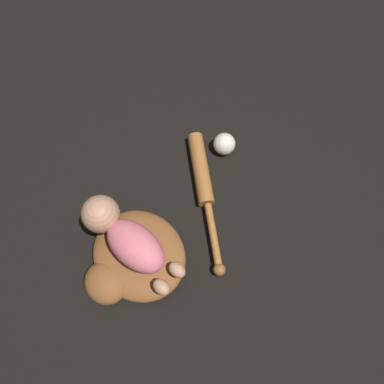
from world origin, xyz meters
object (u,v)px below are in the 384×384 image
baseball_glove (134,259)px  baseball (224,144)px  baseball_bat (204,183)px  baby_figure (124,235)px

baseball_glove → baseball: baseball is taller
baseball_bat → baseball: bearing=-81.0°
baby_figure → baseball: baby_figure is taller
baseball_glove → baby_figure: baby_figure is taller
baseball_glove → baby_figure: size_ratio=1.00×
baseball → baby_figure: bearing=84.7°
baseball_glove → baseball_bat: 0.34m
baseball_glove → baseball_bat: bearing=-94.5°
baseball_glove → baseball_bat: size_ratio=0.93×
baby_figure → baseball: bearing=-95.3°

